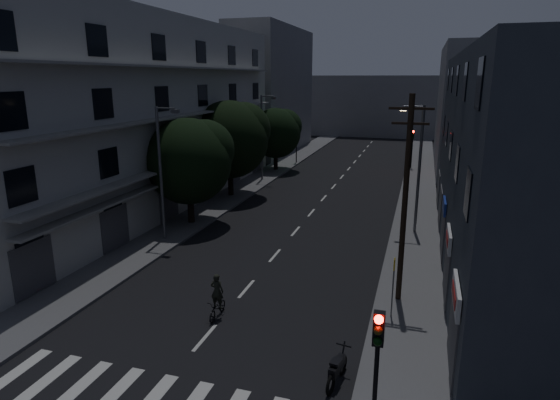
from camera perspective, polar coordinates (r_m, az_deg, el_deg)
The scene contains 22 objects.
ground at distance 39.57m, azimuth 5.50°, elevation 0.40°, with size 160.00×160.00×0.00m, color black.
sidewalk_left at distance 41.63m, azimuth -4.66°, elevation 1.24°, with size 3.00×90.00×0.15m, color #565659.
sidewalk_right at distance 38.84m, azimuth 16.40°, elevation -0.31°, with size 3.00×90.00×0.15m, color #565659.
lane_markings at distance 45.55m, azimuth 7.08°, elevation 2.27°, with size 0.15×60.50×0.01m.
building_left at distance 36.38m, azimuth -15.71°, elevation 9.84°, with size 7.00×36.00×14.00m.
building_right at distance 27.32m, azimuth 26.26°, elevation 4.22°, with size 6.19×28.00×11.00m.
building_far_left at distance 63.69m, azimuth -0.91°, elevation 13.18°, with size 6.00×20.00×16.00m, color slate.
building_far_right at distance 54.89m, azimuth 22.00°, elevation 10.30°, with size 6.00×20.00×13.00m, color slate.
building_far_end at distance 83.08m, azimuth 11.98°, elevation 11.17°, with size 24.00×8.00×10.00m, color slate.
tree_near at distance 31.69m, azimuth -10.97°, elevation 5.06°, with size 5.74×5.74×7.08m.
tree_mid at distance 38.85m, azimuth -6.05°, elevation 7.69°, with size 6.37×6.37×7.83m.
tree_far at distance 49.85m, azimuth -0.45°, elevation 8.39°, with size 5.28×5.28×6.52m.
traffic_signal_near at distance 12.48m, azimuth 11.75°, elevation -17.98°, with size 0.28×0.37×4.10m.
traffic_signal_far_right at distance 52.69m, azimuth 15.86°, elevation 6.94°, with size 0.28×0.37×4.10m.
traffic_signal_far_left at distance 54.13m, azimuth 2.02°, elevation 7.68°, with size 0.28×0.37×4.10m.
street_lamp_left_near at distance 28.64m, azimuth -14.19°, elevation 3.89°, with size 1.51×0.25×8.00m.
street_lamp_right at distance 30.33m, azimuth 16.44°, elevation 4.33°, with size 1.51×0.25×8.00m.
street_lamp_left_far at distance 44.86m, azimuth -2.10°, elevation 8.13°, with size 1.51×0.25×8.00m.
utility_pole at distance 20.50m, azimuth 15.02°, elevation 0.38°, with size 1.80×0.24×9.00m.
bus_stop_sign at distance 19.84m, azimuth 13.67°, elevation -9.12°, with size 0.06×0.35×2.52m.
motorcycle at distance 16.44m, azimuth 6.96°, elevation -19.86°, with size 0.58×1.86×1.20m.
cyclist at distance 20.18m, azimuth -7.64°, elevation -12.28°, with size 0.56×1.53×1.94m.
Camera 1 is at (7.50, -12.60, 9.79)m, focal length 30.00 mm.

